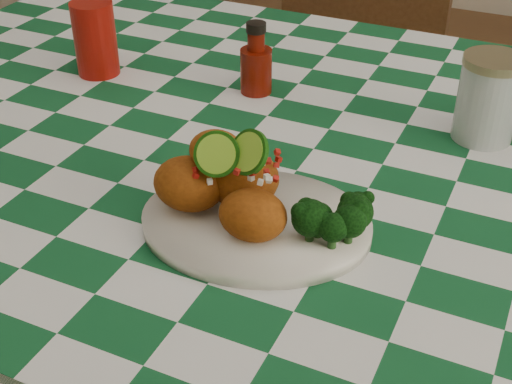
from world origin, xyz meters
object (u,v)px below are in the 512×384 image
at_px(plate, 256,224).
at_px(ketchup_bottle, 256,58).
at_px(dining_table, 304,343).
at_px(mason_jar, 488,98).
at_px(fried_chicken_pile, 239,176).
at_px(red_tumbler, 95,39).
at_px(wooden_chair_left, 333,97).

distance_m(plate, ketchup_bottle, 0.39).
bearing_deg(dining_table, mason_jar, 32.74).
bearing_deg(fried_chicken_pile, red_tumbler, 144.38).
distance_m(red_tumbler, mason_jar, 0.65).
bearing_deg(mason_jar, ketchup_bottle, 179.98).
relative_size(plate, fried_chicken_pile, 1.66).
distance_m(plate, red_tumbler, 0.54).
bearing_deg(ketchup_bottle, fried_chicken_pile, -68.19).
bearing_deg(red_tumbler, ketchup_bottle, 9.68).
xyz_separation_m(dining_table, mason_jar, (0.21, 0.14, 0.46)).
height_order(fried_chicken_pile, wooden_chair_left, wooden_chair_left).
relative_size(ketchup_bottle, mason_jar, 0.94).
distance_m(red_tumbler, ketchup_bottle, 0.28).
xyz_separation_m(dining_table, wooden_chair_left, (-0.22, 0.74, 0.10)).
height_order(dining_table, red_tumbler, red_tumbler).
bearing_deg(mason_jar, wooden_chair_left, 125.24).
height_order(dining_table, wooden_chair_left, wooden_chair_left).
xyz_separation_m(plate, wooden_chair_left, (-0.22, 0.96, -0.30)).
xyz_separation_m(dining_table, ketchup_bottle, (-0.15, 0.14, 0.45)).
bearing_deg(wooden_chair_left, mason_jar, -54.93).
height_order(plate, ketchup_bottle, ketchup_bottle).
distance_m(dining_table, plate, 0.45).
bearing_deg(wooden_chair_left, red_tumbler, -108.45).
bearing_deg(plate, ketchup_bottle, 114.86).
height_order(dining_table, plate, plate).
xyz_separation_m(fried_chicken_pile, mason_jar, (0.23, 0.35, -0.01)).
bearing_deg(red_tumbler, mason_jar, 4.21).
xyz_separation_m(plate, mason_jar, (0.21, 0.35, 0.05)).
xyz_separation_m(dining_table, fried_chicken_pile, (-0.02, -0.21, 0.46)).
bearing_deg(red_tumbler, fried_chicken_pile, -35.62).
bearing_deg(red_tumbler, dining_table, -11.54).
bearing_deg(ketchup_bottle, mason_jar, -0.02).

